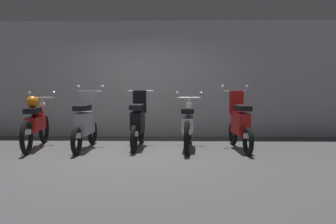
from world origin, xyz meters
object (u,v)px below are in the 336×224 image
motorbike_slot_0 (36,123)px  motorbike_slot_4 (240,123)px  motorbike_slot_1 (85,123)px  motorbike_slot_3 (188,124)px  motorbike_slot_2 (138,122)px

motorbike_slot_0 → motorbike_slot_4: bearing=-0.6°
motorbike_slot_0 → motorbike_slot_1: 1.04m
motorbike_slot_3 → motorbike_slot_4: 1.04m
motorbike_slot_0 → motorbike_slot_2: 2.08m
motorbike_slot_1 → motorbike_slot_4: bearing=0.6°
motorbike_slot_4 → motorbike_slot_3: bearing=175.1°
motorbike_slot_3 → motorbike_slot_4: (1.03, -0.09, 0.04)m
motorbike_slot_2 → motorbike_slot_3: size_ratio=0.86×
motorbike_slot_3 → motorbike_slot_1: bearing=-176.7°
motorbike_slot_3 → motorbike_slot_2: bearing=173.2°
motorbike_slot_1 → motorbike_slot_3: motorbike_slot_1 is taller
motorbike_slot_0 → motorbike_slot_2: size_ratio=1.16×
motorbike_slot_2 → motorbike_slot_4: (2.07, -0.21, 0.00)m
motorbike_slot_1 → motorbike_slot_0: bearing=176.1°
motorbike_slot_2 → motorbike_slot_4: size_ratio=1.00×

